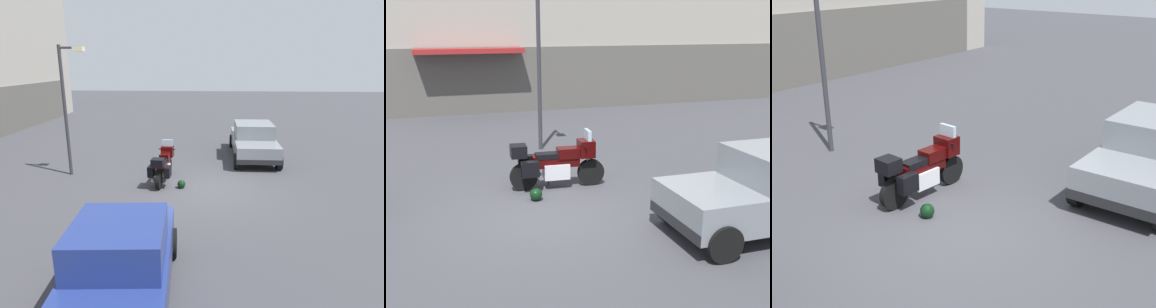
% 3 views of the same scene
% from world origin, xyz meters
% --- Properties ---
extents(ground_plane, '(80.00, 80.00, 0.00)m').
position_xyz_m(ground_plane, '(0.00, 0.00, 0.00)').
color(ground_plane, '#38383D').
extents(motorcycle, '(2.26, 0.80, 1.36)m').
position_xyz_m(motorcycle, '(0.65, 1.52, 0.62)').
color(motorcycle, black).
rests_on(motorcycle, ground).
extents(helmet, '(0.28, 0.28, 0.28)m').
position_xyz_m(helmet, '(0.00, 0.82, 0.14)').
color(helmet, black).
rests_on(helmet, ground).
extents(car_sedan_far, '(4.58, 1.91, 1.56)m').
position_xyz_m(car_sedan_far, '(4.05, -2.05, 0.78)').
color(car_sedan_far, slate).
rests_on(car_sedan_far, ground).
extents(streetlamp_curbside, '(0.28, 0.94, 4.75)m').
position_xyz_m(streetlamp_curbside, '(1.18, 5.03, 2.89)').
color(streetlamp_curbside, '#2D2D33').
rests_on(streetlamp_curbside, ground).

